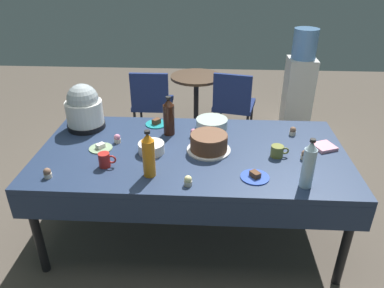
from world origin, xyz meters
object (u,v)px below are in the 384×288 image
at_px(glass_salad_bowl, 212,124).
at_px(cupcake_lemon, 117,139).
at_px(cupcake_cocoa, 293,131).
at_px(soda_bottle_orange_juice, 149,155).
at_px(cupcake_rose, 47,173).
at_px(maroon_chair_right, 233,102).
at_px(dessert_plate_teal, 156,123).
at_px(water_cooler, 299,84).
at_px(maroon_chair_left, 152,100).
at_px(potluck_table, 192,157).
at_px(cupcake_mint, 193,133).
at_px(frosted_layer_cake, 209,143).
at_px(ceramic_snack_bowl, 151,148).
at_px(slow_cooker, 84,108).
at_px(dessert_plate_cobalt, 255,176).
at_px(cupcake_berry, 187,181).
at_px(coffee_mug_red, 105,160).
at_px(soda_bottle_water, 309,165).
at_px(dessert_plate_sage, 101,148).
at_px(round_cafe_table, 196,94).
at_px(soda_bottle_cola, 169,117).
at_px(coffee_mug_olive, 277,151).
at_px(cupcake_vanilla, 305,155).

height_order(glass_salad_bowl, cupcake_lemon, glass_salad_bowl).
xyz_separation_m(cupcake_cocoa, soda_bottle_orange_juice, (-1.02, -0.63, 0.12)).
height_order(cupcake_rose, maroon_chair_right, maroon_chair_right).
xyz_separation_m(dessert_plate_teal, water_cooler, (1.50, 1.56, -0.17)).
bearing_deg(maroon_chair_left, cupcake_rose, -99.70).
distance_m(cupcake_lemon, soda_bottle_orange_juice, 0.54).
xyz_separation_m(potluck_table, water_cooler, (1.19, 1.98, -0.10)).
bearing_deg(cupcake_mint, frosted_layer_cake, -59.57).
distance_m(ceramic_snack_bowl, maroon_chair_left, 1.70).
xyz_separation_m(cupcake_lemon, cupcake_mint, (0.56, 0.12, 0.00)).
relative_size(slow_cooker, dessert_plate_cobalt, 1.99).
relative_size(frosted_layer_cake, slow_cooker, 0.86).
bearing_deg(cupcake_mint, potluck_table, -89.00).
xyz_separation_m(ceramic_snack_bowl, cupcake_berry, (0.28, -0.39, -0.01)).
distance_m(coffee_mug_red, water_cooler, 2.84).
bearing_deg(potluck_table, maroon_chair_left, 108.97).
xyz_separation_m(maroon_chair_right, water_cooler, (0.80, 0.38, 0.10)).
bearing_deg(cupcake_cocoa, glass_salad_bowl, 172.27).
xyz_separation_m(cupcake_mint, cupcake_rose, (-0.89, -0.61, 0.00)).
relative_size(dessert_plate_teal, soda_bottle_water, 0.56).
bearing_deg(soda_bottle_orange_juice, cupcake_mint, 65.67).
height_order(potluck_table, cupcake_rose, cupcake_rose).
xyz_separation_m(ceramic_snack_bowl, dessert_plate_sage, (-0.38, 0.03, -0.03)).
bearing_deg(dessert_plate_sage, round_cafe_table, 71.60).
xyz_separation_m(glass_salad_bowl, water_cooler, (1.05, 1.61, -0.20)).
bearing_deg(dessert_plate_teal, ceramic_snack_bowl, -86.20).
xyz_separation_m(soda_bottle_cola, maroon_chair_left, (-0.36, 1.35, -0.40)).
bearing_deg(dessert_plate_sage, cupcake_lemon, 45.90).
height_order(slow_cooker, cupcake_lemon, slow_cooker).
height_order(cupcake_rose, soda_bottle_orange_juice, soda_bottle_orange_juice).
bearing_deg(ceramic_snack_bowl, water_cooler, 54.03).
relative_size(dessert_plate_teal, cupcake_cocoa, 2.68).
bearing_deg(maroon_chair_left, water_cooler, 12.30).
relative_size(dessert_plate_cobalt, round_cafe_table, 0.26).
distance_m(slow_cooker, soda_bottle_orange_juice, 0.91).
xyz_separation_m(frosted_layer_cake, cupcake_cocoa, (0.65, 0.29, -0.03)).
relative_size(coffee_mug_olive, water_cooler, 0.10).
bearing_deg(water_cooler, coffee_mug_red, -128.12).
height_order(dessert_plate_sage, cupcake_cocoa, cupcake_cocoa).
distance_m(glass_salad_bowl, ceramic_snack_bowl, 0.60).
bearing_deg(slow_cooker, maroon_chair_right, 45.43).
bearing_deg(cupcake_rose, coffee_mug_olive, 13.13).
xyz_separation_m(cupcake_vanilla, round_cafe_table, (-0.83, 1.91, -0.28)).
xyz_separation_m(frosted_layer_cake, cupcake_lemon, (-0.68, 0.09, -0.03)).
bearing_deg(cupcake_cocoa, maroon_chair_right, 106.31).
relative_size(cupcake_berry, soda_bottle_cola, 0.22).
height_order(ceramic_snack_bowl, dessert_plate_cobalt, ceramic_snack_bowl).
xyz_separation_m(glass_salad_bowl, maroon_chair_right, (0.24, 1.23, -0.30)).
bearing_deg(dessert_plate_teal, cupcake_rose, -125.10).
relative_size(ceramic_snack_bowl, cupcake_lemon, 2.74).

